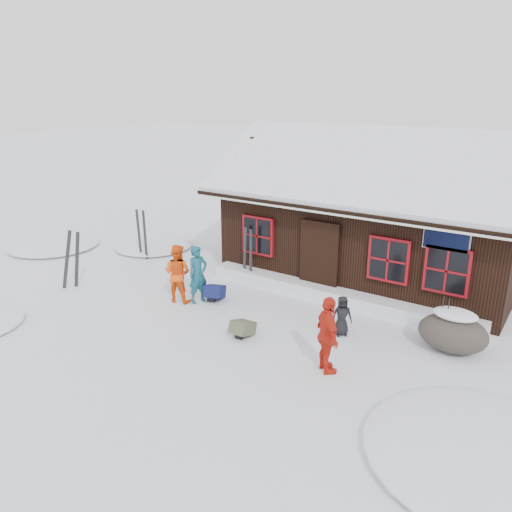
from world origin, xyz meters
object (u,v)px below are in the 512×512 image
object	(u,v)px
skier_orange_right	(328,335)
ski_pair_left	(72,260)
skier_teal	(198,275)
skier_crouched	(342,316)
ski_poles	(442,323)
boulder	(453,332)
backpack_olive	(243,330)
skier_orange_left	(177,273)
backpack_blue	(215,294)

from	to	relation	value
skier_orange_right	ski_pair_left	size ratio (longest dim) A/B	0.92
skier_teal	skier_orange_right	xyz separation A→B (m)	(4.35, -1.22, 0.02)
skier_crouched	ski_poles	xyz separation A→B (m)	(2.03, 0.68, 0.10)
boulder	ski_poles	xyz separation A→B (m)	(-0.24, 0.01, 0.14)
skier_teal	boulder	size ratio (longest dim) A/B	1.06
backpack_olive	skier_teal	bearing A→B (deg)	154.03
skier_teal	skier_orange_right	size ratio (longest dim) A/B	0.97
skier_orange_left	ski_poles	bearing A→B (deg)	178.41
backpack_olive	backpack_blue	bearing A→B (deg)	143.13
skier_orange_right	skier_teal	bearing A→B (deg)	26.97
backpack_blue	backpack_olive	size ratio (longest dim) A/B	1.11
boulder	skier_orange_right	bearing A→B (deg)	-128.68
skier_orange_right	backpack_olive	distance (m)	2.35
backpack_olive	skier_orange_right	bearing A→B (deg)	-9.07
backpack_blue	backpack_olive	distance (m)	2.25
skier_teal	backpack_blue	xyz separation A→B (m)	(0.26, 0.35, -0.61)
skier_teal	skier_orange_left	xyz separation A→B (m)	(-0.50, -0.24, 0.01)
skier_crouched	backpack_olive	bearing A→B (deg)	175.71
ski_pair_left	backpack_blue	world-z (taller)	ski_pair_left
ski_pair_left	backpack_blue	size ratio (longest dim) A/B	2.86
skier_orange_left	boulder	bearing A→B (deg)	177.92
ski_poles	backpack_olive	distance (m)	4.37
skier_teal	skier_orange_left	distance (m)	0.55
boulder	backpack_blue	size ratio (longest dim) A/B	2.41
skier_teal	ski_poles	xyz separation A→B (m)	(5.95, 1.08, -0.20)
ski_pair_left	backpack_olive	xyz separation A→B (m)	(5.70, 0.25, -0.67)
ski_pair_left	backpack_olive	bearing A→B (deg)	-28.38
skier_teal	ski_pair_left	size ratio (longest dim) A/B	0.90
ski_poles	skier_teal	bearing A→B (deg)	-169.68
ski_poles	skier_orange_right	bearing A→B (deg)	-124.73
ski_pair_left	skier_orange_left	bearing A→B (deg)	-13.76
skier_orange_left	backpack_blue	world-z (taller)	skier_orange_left
boulder	skier_crouched	bearing A→B (deg)	-163.58
skier_crouched	ski_pair_left	size ratio (longest dim) A/B	0.54
skier_orange_right	skier_crouched	size ratio (longest dim) A/B	1.69
skier_teal	skier_orange_right	world-z (taller)	skier_orange_right
skier_crouched	skier_orange_right	bearing A→B (deg)	-116.03
skier_teal	skier_crouched	bearing A→B (deg)	-69.00
ski_poles	backpack_blue	distance (m)	5.75
ski_poles	skier_crouched	bearing A→B (deg)	-161.50
skier_teal	boulder	distance (m)	6.29
skier_teal	skier_crouched	distance (m)	3.95
skier_crouched	backpack_olive	distance (m)	2.28
skier_teal	boulder	bearing A→B (deg)	-65.05
ski_poles	backpack_olive	bearing A→B (deg)	-152.21
skier_orange_right	backpack_olive	size ratio (longest dim) A/B	2.94
ski_pair_left	ski_poles	bearing A→B (deg)	-17.50
skier_crouched	boulder	xyz separation A→B (m)	(2.27, 0.67, -0.04)
skier_teal	backpack_olive	xyz separation A→B (m)	(2.11, -0.94, -0.63)
backpack_blue	boulder	bearing A→B (deg)	-13.85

